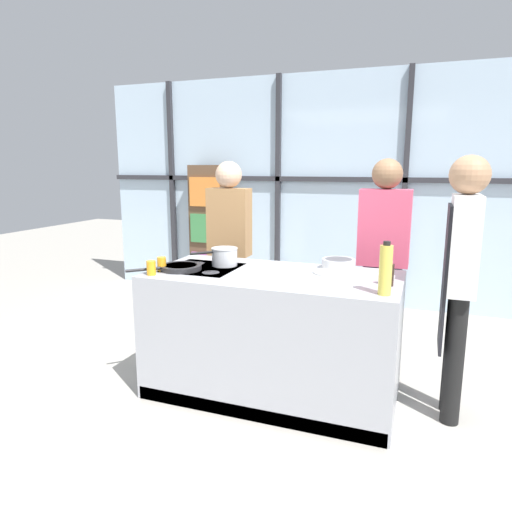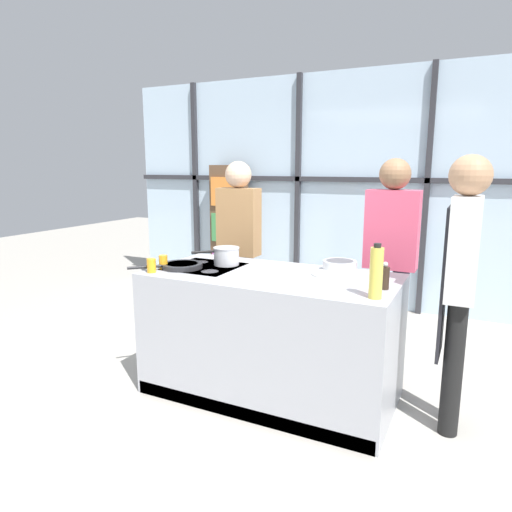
{
  "view_description": "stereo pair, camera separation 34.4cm",
  "coord_description": "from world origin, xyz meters",
  "px_view_note": "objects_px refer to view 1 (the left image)",
  "views": [
    {
      "loc": [
        1.01,
        -3.07,
        1.7
      ],
      "look_at": [
        -0.17,
        0.1,
        1.03
      ],
      "focal_mm": 32.0,
      "sensor_mm": 36.0,
      "label": 1
    },
    {
      "loc": [
        1.33,
        -2.93,
        1.7
      ],
      "look_at": [
        -0.17,
        0.1,
        1.03
      ],
      "focal_mm": 32.0,
      "sensor_mm": 36.0,
      "label": 2
    }
  ],
  "objects_px": {
    "pepper_grinder": "(389,274)",
    "juice_glass_far": "(162,264)",
    "chef": "(460,269)",
    "juice_glass_near": "(151,268)",
    "white_plate": "(330,272)",
    "oil_bottle": "(385,270)",
    "mixing_bowl": "(338,263)",
    "frying_pan": "(180,267)",
    "spectator_center_left": "(383,249)",
    "spectator_far_left": "(229,240)",
    "saucepan": "(224,256)"
  },
  "relations": [
    {
      "from": "mixing_bowl",
      "to": "juice_glass_far",
      "type": "distance_m",
      "value": 1.33
    },
    {
      "from": "spectator_far_left",
      "to": "spectator_center_left",
      "type": "height_order",
      "value": "spectator_center_left"
    },
    {
      "from": "spectator_far_left",
      "to": "pepper_grinder",
      "type": "relative_size",
      "value": 9.8
    },
    {
      "from": "chef",
      "to": "juice_glass_near",
      "type": "bearing_deg",
      "value": 102.25
    },
    {
      "from": "spectator_center_left",
      "to": "white_plate",
      "type": "xyz_separation_m",
      "value": [
        -0.31,
        -0.65,
        -0.08
      ]
    },
    {
      "from": "frying_pan",
      "to": "juice_glass_near",
      "type": "height_order",
      "value": "juice_glass_near"
    },
    {
      "from": "chef",
      "to": "spectator_far_left",
      "type": "relative_size",
      "value": 1.02
    },
    {
      "from": "spectator_far_left",
      "to": "juice_glass_far",
      "type": "bearing_deg",
      "value": 83.92
    },
    {
      "from": "spectator_center_left",
      "to": "pepper_grinder",
      "type": "bearing_deg",
      "value": 97.76
    },
    {
      "from": "spectator_far_left",
      "to": "juice_glass_near",
      "type": "relative_size",
      "value": 16.76
    },
    {
      "from": "chef",
      "to": "pepper_grinder",
      "type": "relative_size",
      "value": 9.95
    },
    {
      "from": "white_plate",
      "to": "juice_glass_near",
      "type": "height_order",
      "value": "juice_glass_near"
    },
    {
      "from": "spectator_far_left",
      "to": "mixing_bowl",
      "type": "relative_size",
      "value": 6.93
    },
    {
      "from": "pepper_grinder",
      "to": "saucepan",
      "type": "bearing_deg",
      "value": 171.84
    },
    {
      "from": "pepper_grinder",
      "to": "juice_glass_far",
      "type": "relative_size",
      "value": 1.71
    },
    {
      "from": "spectator_far_left",
      "to": "mixing_bowl",
      "type": "height_order",
      "value": "spectator_far_left"
    },
    {
      "from": "spectator_far_left",
      "to": "pepper_grinder",
      "type": "bearing_deg",
      "value": 150.37
    },
    {
      "from": "mixing_bowl",
      "to": "juice_glass_far",
      "type": "xyz_separation_m",
      "value": [
        -1.22,
        -0.53,
        0.01
      ]
    },
    {
      "from": "white_plate",
      "to": "juice_glass_near",
      "type": "bearing_deg",
      "value": -157.39
    },
    {
      "from": "frying_pan",
      "to": "white_plate",
      "type": "distance_m",
      "value": 1.13
    },
    {
      "from": "oil_bottle",
      "to": "spectator_far_left",
      "type": "bearing_deg",
      "value": 144.03
    },
    {
      "from": "frying_pan",
      "to": "mixing_bowl",
      "type": "xyz_separation_m",
      "value": [
        1.11,
        0.46,
        0.02
      ]
    },
    {
      "from": "mixing_bowl",
      "to": "juice_glass_near",
      "type": "bearing_deg",
      "value": -151.22
    },
    {
      "from": "white_plate",
      "to": "juice_glass_near",
      "type": "relative_size",
      "value": 2.46
    },
    {
      "from": "frying_pan",
      "to": "mixing_bowl",
      "type": "bearing_deg",
      "value": 22.34
    },
    {
      "from": "juice_glass_far",
      "to": "spectator_center_left",
      "type": "bearing_deg",
      "value": 33.83
    },
    {
      "from": "chef",
      "to": "mixing_bowl",
      "type": "height_order",
      "value": "chef"
    },
    {
      "from": "oil_bottle",
      "to": "juice_glass_near",
      "type": "height_order",
      "value": "oil_bottle"
    },
    {
      "from": "spectator_center_left",
      "to": "oil_bottle",
      "type": "distance_m",
      "value": 1.1
    },
    {
      "from": "spectator_center_left",
      "to": "saucepan",
      "type": "xyz_separation_m",
      "value": [
        -1.14,
        -0.68,
        -0.01
      ]
    },
    {
      "from": "spectator_far_left",
      "to": "saucepan",
      "type": "relative_size",
      "value": 5.66
    },
    {
      "from": "spectator_center_left",
      "to": "pepper_grinder",
      "type": "relative_size",
      "value": 9.9
    },
    {
      "from": "saucepan",
      "to": "mixing_bowl",
      "type": "height_order",
      "value": "saucepan"
    },
    {
      "from": "spectator_center_left",
      "to": "oil_bottle",
      "type": "xyz_separation_m",
      "value": [
        0.11,
        -1.09,
        0.07
      ]
    },
    {
      "from": "frying_pan",
      "to": "white_plate",
      "type": "height_order",
      "value": "frying_pan"
    },
    {
      "from": "spectator_center_left",
      "to": "juice_glass_near",
      "type": "relative_size",
      "value": 16.93
    },
    {
      "from": "pepper_grinder",
      "to": "mixing_bowl",
      "type": "bearing_deg",
      "value": 136.28
    },
    {
      "from": "frying_pan",
      "to": "white_plate",
      "type": "xyz_separation_m",
      "value": [
        1.09,
        0.28,
        -0.01
      ]
    },
    {
      "from": "frying_pan",
      "to": "saucepan",
      "type": "relative_size",
      "value": 1.47
    },
    {
      "from": "spectator_center_left",
      "to": "white_plate",
      "type": "bearing_deg",
      "value": 64.57
    },
    {
      "from": "white_plate",
      "to": "oil_bottle",
      "type": "xyz_separation_m",
      "value": [
        0.42,
        -0.44,
        0.15
      ]
    },
    {
      "from": "pepper_grinder",
      "to": "juice_glass_near",
      "type": "distance_m",
      "value": 1.65
    },
    {
      "from": "white_plate",
      "to": "pepper_grinder",
      "type": "height_order",
      "value": "pepper_grinder"
    },
    {
      "from": "pepper_grinder",
      "to": "juice_glass_far",
      "type": "bearing_deg",
      "value": -174.83
    },
    {
      "from": "chef",
      "to": "spectator_far_left",
      "type": "height_order",
      "value": "chef"
    },
    {
      "from": "white_plate",
      "to": "mixing_bowl",
      "type": "xyz_separation_m",
      "value": [
        0.03,
        0.17,
        0.03
      ]
    },
    {
      "from": "oil_bottle",
      "to": "saucepan",
      "type": "bearing_deg",
      "value": 161.8
    },
    {
      "from": "spectator_far_left",
      "to": "frying_pan",
      "type": "bearing_deg",
      "value": 90.11
    },
    {
      "from": "oil_bottle",
      "to": "pepper_grinder",
      "type": "relative_size",
      "value": 1.85
    },
    {
      "from": "frying_pan",
      "to": "spectator_center_left",
      "type": "bearing_deg",
      "value": 33.8
    }
  ]
}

